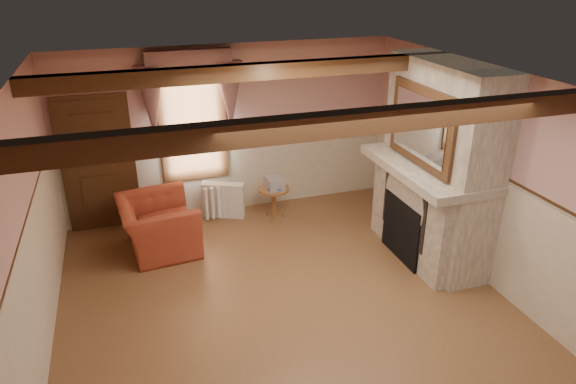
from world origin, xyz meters
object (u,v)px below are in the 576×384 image
object	(u,v)px
bowl	(421,156)
mantel_clock	(399,139)
radiator	(223,200)
side_table	(274,203)
oil_lamp	(415,146)
armchair	(158,225)

from	to	relation	value
bowl	mantel_clock	world-z (taller)	mantel_clock
radiator	side_table	bearing A→B (deg)	1.65
bowl	oil_lamp	size ratio (longest dim) A/B	1.27
side_table	oil_lamp	size ratio (longest dim) A/B	1.96
armchair	bowl	xyz separation A→B (m)	(3.60, -1.15, 1.07)
radiator	mantel_clock	bearing A→B (deg)	-3.32
armchair	oil_lamp	size ratio (longest dim) A/B	4.32
armchair	bowl	world-z (taller)	bowl
mantel_clock	side_table	bearing A→B (deg)	150.18
mantel_clock	radiator	bearing A→B (deg)	152.35
side_table	mantel_clock	bearing A→B (deg)	-29.82
side_table	oil_lamp	distance (m)	2.55
bowl	oil_lamp	world-z (taller)	oil_lamp
armchair	oil_lamp	bearing A→B (deg)	-110.57
bowl	mantel_clock	bearing A→B (deg)	90.00
radiator	oil_lamp	size ratio (longest dim) A/B	2.50
side_table	mantel_clock	distance (m)	2.31
radiator	mantel_clock	xyz separation A→B (m)	(2.47, -1.30, 1.22)
bowl	mantel_clock	xyz separation A→B (m)	(0.00, 0.61, 0.06)
mantel_clock	oil_lamp	bearing A→B (deg)	-90.00
armchair	mantel_clock	bearing A→B (deg)	-103.79
side_table	mantel_clock	xyz separation A→B (m)	(1.69, -0.97, 1.25)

